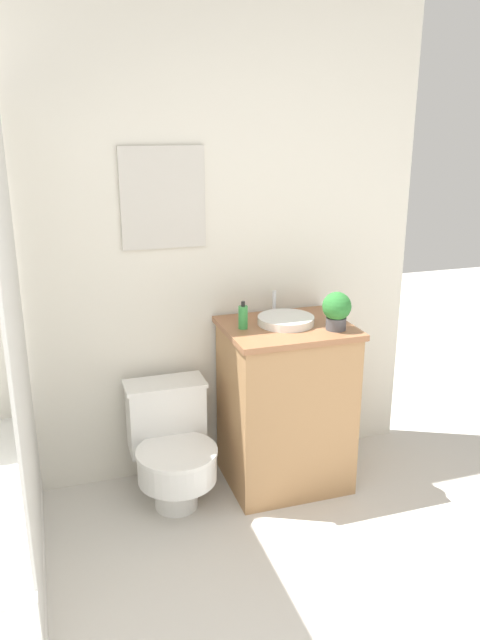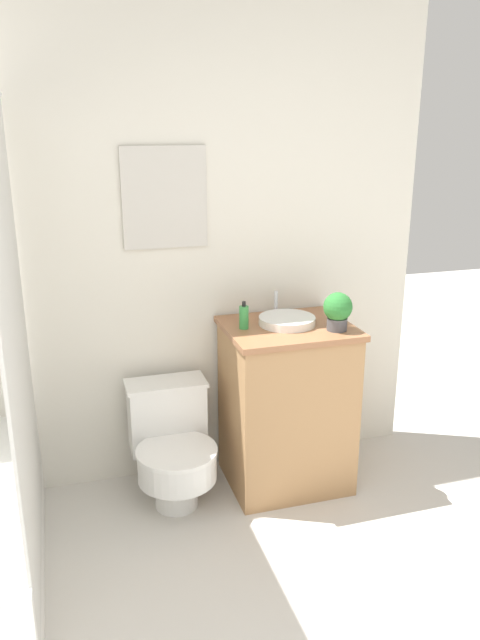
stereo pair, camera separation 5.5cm
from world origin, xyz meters
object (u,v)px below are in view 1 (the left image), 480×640
object	(u,v)px
toilet	(172,445)
potted_plant	(337,309)
sink	(286,320)
soap_bottle	(243,317)

from	to	relation	value
toilet	potted_plant	xyz separation A→B (m)	(0.81, -0.14, 0.68)
toilet	potted_plant	world-z (taller)	potted_plant
toilet	potted_plant	bearing A→B (deg)	-9.97
sink	soap_bottle	xyz separation A→B (m)	(-0.23, -0.00, 0.04)
sink	toilet	bearing A→B (deg)	-178.64
potted_plant	sink	bearing A→B (deg)	142.19
potted_plant	soap_bottle	bearing A→B (deg)	160.29
toilet	sink	bearing A→B (deg)	1.36
sink	soap_bottle	size ratio (longest dim) A/B	2.31
sink	potted_plant	world-z (taller)	potted_plant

